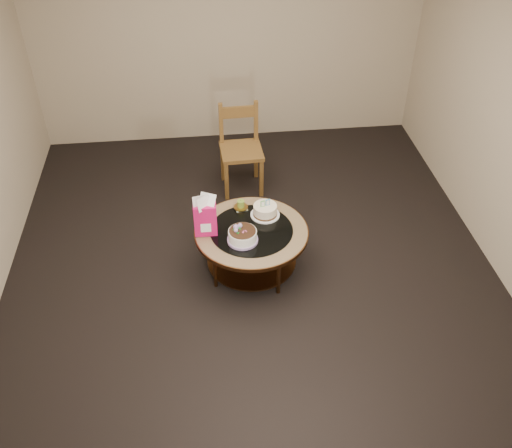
{
  "coord_description": "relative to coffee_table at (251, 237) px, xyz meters",
  "views": [
    {
      "loc": [
        -0.4,
        -3.89,
        3.66
      ],
      "look_at": [
        0.04,
        0.02,
        0.5
      ],
      "focal_mm": 40.0,
      "sensor_mm": 36.0,
      "label": 1
    }
  ],
  "objects": [
    {
      "name": "dining_chair",
      "position": [
        0.03,
        1.36,
        0.1
      ],
      "size": [
        0.46,
        0.46,
        0.95
      ],
      "rotation": [
        0.0,
        0.0,
        0.04
      ],
      "color": "brown",
      "rests_on": "ground"
    },
    {
      "name": "coffee_table",
      "position": [
        0.0,
        0.0,
        0.0
      ],
      "size": [
        1.02,
        1.02,
        0.46
      ],
      "color": "brown",
      "rests_on": "ground"
    },
    {
      "name": "gift_bag",
      "position": [
        -0.4,
        0.0,
        0.27
      ],
      "size": [
        0.2,
        0.15,
        0.39
      ],
      "rotation": [
        0.0,
        0.0,
        -0.02
      ],
      "color": "#EF166F",
      "rests_on": "coffee_table"
    },
    {
      "name": "pillar_candle",
      "position": [
        -0.06,
        0.32,
        0.11
      ],
      "size": [
        0.13,
        0.13,
        0.1
      ],
      "rotation": [
        0.0,
        0.0,
        0.2
      ],
      "color": "tan",
      "rests_on": "coffee_table"
    },
    {
      "name": "room_walls",
      "position": [
        -0.0,
        0.0,
        1.16
      ],
      "size": [
        4.52,
        5.02,
        2.61
      ],
      "color": "tan",
      "rests_on": "ground"
    },
    {
      "name": "ground",
      "position": [
        -0.0,
        0.0,
        -0.38
      ],
      "size": [
        5.0,
        5.0,
        0.0
      ],
      "primitive_type": "plane",
      "color": "black",
      "rests_on": "ground"
    },
    {
      "name": "decorated_cake",
      "position": [
        -0.09,
        -0.14,
        0.13
      ],
      "size": [
        0.27,
        0.27,
        0.16
      ],
      "rotation": [
        0.0,
        0.0,
        0.03
      ],
      "color": "#A585BC",
      "rests_on": "coffee_table"
    },
    {
      "name": "cream_cake",
      "position": [
        0.15,
        0.2,
        0.13
      ],
      "size": [
        0.27,
        0.27,
        0.17
      ],
      "rotation": [
        0.0,
        0.0,
        0.34
      ],
      "color": "white",
      "rests_on": "coffee_table"
    }
  ]
}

